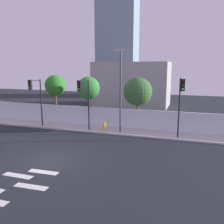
{
  "coord_description": "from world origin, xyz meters",
  "views": [
    {
      "loc": [
        8.53,
        -12.92,
        5.99
      ],
      "look_at": [
        2.08,
        6.5,
        2.15
      ],
      "focal_mm": 39.76,
      "sensor_mm": 36.0,
      "label": 1
    }
  ],
  "objects": [
    {
      "name": "tower_on_skyline",
      "position": [
        -6.43,
        35.49,
        12.26
      ],
      "size": [
        7.64,
        5.0,
        24.52
      ],
      "primitive_type": "cube",
      "color": "gray",
      "rests_on": "ground"
    },
    {
      "name": "low_building_distant",
      "position": [
        -0.44,
        23.49,
        3.26
      ],
      "size": [
        10.96,
        6.0,
        6.52
      ],
      "primitive_type": "cube",
      "color": "#A1A1A1",
      "rests_on": "ground"
    },
    {
      "name": "roadside_tree_leftmost",
      "position": [
        -5.64,
        10.4,
        3.87
      ],
      "size": [
        2.2,
        2.2,
        5.0
      ],
      "color": "brown",
      "rests_on": "ground"
    },
    {
      "name": "traffic_light_center",
      "position": [
        -0.67,
        6.85,
        3.52
      ],
      "size": [
        0.52,
        1.54,
        4.61
      ],
      "color": "black",
      "rests_on": "sidewalk"
    },
    {
      "name": "crosswalk_marking",
      "position": [
        0.1,
        -3.67,
        0.0
      ],
      "size": [
        3.7,
        4.75,
        0.01
      ],
      "color": "silver",
      "rests_on": "ground"
    },
    {
      "name": "ground_plane",
      "position": [
        0.0,
        0.0,
        0.0
      ],
      "size": [
        80.0,
        80.0,
        0.0
      ],
      "primitive_type": "plane",
      "color": "#1F2329"
    },
    {
      "name": "sidewalk",
      "position": [
        0.0,
        8.2,
        0.07
      ],
      "size": [
        36.0,
        2.4,
        0.15
      ],
      "primitive_type": "cube",
      "color": "#B3B3B3",
      "rests_on": "ground"
    },
    {
      "name": "fire_hydrant",
      "position": [
        0.95,
        7.62,
        0.57
      ],
      "size": [
        0.44,
        0.26,
        0.78
      ],
      "color": "gold",
      "rests_on": "sidewalk"
    },
    {
      "name": "perimeter_wall",
      "position": [
        0.0,
        9.49,
        1.05
      ],
      "size": [
        36.0,
        0.18,
        1.8
      ],
      "primitive_type": "cube",
      "color": "silver",
      "rests_on": "sidewalk"
    },
    {
      "name": "street_lamp_curbside",
      "position": [
        2.5,
        7.49,
        4.38
      ],
      "size": [
        0.83,
        2.09,
        7.18
      ],
      "color": "#4C4C51",
      "rests_on": "sidewalk"
    },
    {
      "name": "roadside_tree_midleft",
      "position": [
        -1.76,
        10.4,
        3.69
      ],
      "size": [
        2.34,
        2.34,
        4.89
      ],
      "color": "brown",
      "rests_on": "ground"
    },
    {
      "name": "roadside_tree_midright",
      "position": [
        3.4,
        10.4,
        3.52
      ],
      "size": [
        2.76,
        2.76,
        4.91
      ],
      "color": "brown",
      "rests_on": "ground"
    },
    {
      "name": "traffic_light_left",
      "position": [
        -5.68,
        6.88,
        3.49
      ],
      "size": [
        0.51,
        1.48,
        4.56
      ],
      "color": "black",
      "rests_on": "sidewalk"
    },
    {
      "name": "traffic_light_right",
      "position": [
        7.58,
        6.82,
        3.7
      ],
      "size": [
        0.47,
        1.62,
        4.87
      ],
      "color": "black",
      "rests_on": "sidewalk"
    }
  ]
}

